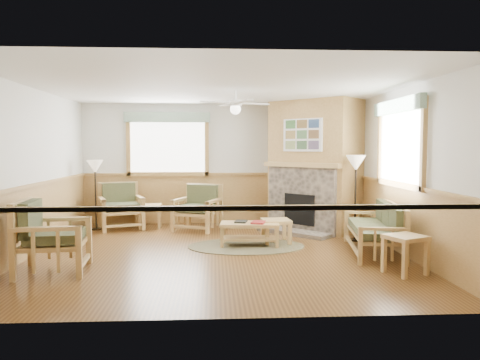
{
  "coord_description": "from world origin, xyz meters",
  "views": [
    {
      "loc": [
        -0.07,
        -7.64,
        1.75
      ],
      "look_at": [
        0.4,
        0.7,
        1.15
      ],
      "focal_mm": 35.0,
      "sensor_mm": 36.0,
      "label": 1
    }
  ],
  "objects": [
    {
      "name": "floor_lamp_left",
      "position": [
        -2.55,
        2.27,
        0.74
      ],
      "size": [
        0.42,
        0.42,
        1.47
      ],
      "primitive_type": null,
      "rotation": [
        0.0,
        0.0,
        0.31
      ],
      "color": "black",
      "rests_on": "floor"
    },
    {
      "name": "window_back",
      "position": [
        -1.1,
        2.96,
        2.53
      ],
      "size": [
        1.9,
        0.16,
        1.5
      ],
      "primitive_type": null,
      "color": "white",
      "rests_on": "wall_back"
    },
    {
      "name": "armchair_back_right",
      "position": [
        -0.41,
        2.11,
        0.47
      ],
      "size": [
        1.09,
        1.09,
        0.94
      ],
      "primitive_type": null,
      "rotation": [
        0.0,
        0.0,
        -0.38
      ],
      "color": "tan",
      "rests_on": "floor"
    },
    {
      "name": "ceiling_fan",
      "position": [
        0.3,
        0.3,
        2.66
      ],
      "size": [
        1.59,
        1.59,
        0.36
      ],
      "primitive_type": null,
      "rotation": [
        0.0,
        0.0,
        0.35
      ],
      "color": "white",
      "rests_on": "ceiling"
    },
    {
      "name": "wall_left",
      "position": [
        -3.0,
        0.0,
        1.35
      ],
      "size": [
        0.02,
        6.0,
        2.7
      ],
      "primitive_type": "cube",
      "color": "silver",
      "rests_on": "floor"
    },
    {
      "name": "braided_rug",
      "position": [
        0.49,
        0.43,
        0.01
      ],
      "size": [
        2.6,
        2.6,
        0.01
      ],
      "primitive_type": "cylinder",
      "rotation": [
        0.0,
        0.0,
        0.34
      ],
      "color": "brown",
      "rests_on": "floor"
    },
    {
      "name": "armchair_left",
      "position": [
        -2.31,
        -1.08,
        0.51
      ],
      "size": [
        0.99,
        0.99,
        1.01
      ],
      "primitive_type": null,
      "rotation": [
        0.0,
        0.0,
        1.67
      ],
      "color": "tan",
      "rests_on": "floor"
    },
    {
      "name": "floor_lamp_right",
      "position": [
        2.55,
        0.84,
        0.8
      ],
      "size": [
        0.39,
        0.39,
        1.6
      ],
      "primitive_type": null,
      "rotation": [
        0.0,
        0.0,
        -0.08
      ],
      "color": "black",
      "rests_on": "floor"
    },
    {
      "name": "window_right",
      "position": [
        2.96,
        -0.2,
        2.53
      ],
      "size": [
        0.16,
        1.9,
        1.5
      ],
      "primitive_type": null,
      "color": "white",
      "rests_on": "wall_right"
    },
    {
      "name": "end_table_chairs",
      "position": [
        -1.43,
        2.37,
        0.26
      ],
      "size": [
        0.47,
        0.46,
        0.52
      ],
      "primitive_type": null,
      "rotation": [
        0.0,
        0.0,
        0.03
      ],
      "color": "tan",
      "rests_on": "floor"
    },
    {
      "name": "footstool",
      "position": [
        1.05,
        0.71,
        0.22
      ],
      "size": [
        0.54,
        0.54,
        0.43
      ],
      "primitive_type": null,
      "rotation": [
        0.0,
        0.0,
        0.08
      ],
      "color": "tan",
      "rests_on": "floor"
    },
    {
      "name": "book_red",
      "position": [
        0.71,
        0.44,
        0.44
      ],
      "size": [
        0.3,
        0.35,
        0.03
      ],
      "primitive_type": "cube",
      "rotation": [
        0.0,
        0.0,
        -0.31
      ],
      "color": "maroon",
      "rests_on": "coffee_table"
    },
    {
      "name": "fireplace",
      "position": [
        2.05,
        2.05,
        1.35
      ],
      "size": [
        3.11,
        3.11,
        2.7
      ],
      "primitive_type": null,
      "rotation": [
        0.0,
        0.0,
        -0.79
      ],
      "color": "#A77F44",
      "rests_on": "floor"
    },
    {
      "name": "wall_front",
      "position": [
        0.0,
        -3.0,
        1.35
      ],
      "size": [
        6.0,
        0.02,
        2.7
      ],
      "primitive_type": "cube",
      "color": "silver",
      "rests_on": "floor"
    },
    {
      "name": "end_table_sofa",
      "position": [
        2.55,
        -1.46,
        0.27
      ],
      "size": [
        0.62,
        0.61,
        0.54
      ],
      "primitive_type": null,
      "rotation": [
        0.0,
        0.0,
        0.4
      ],
      "color": "tan",
      "rests_on": "floor"
    },
    {
      "name": "wall_back",
      "position": [
        0.0,
        3.0,
        1.35
      ],
      "size": [
        6.0,
        0.02,
        2.7
      ],
      "primitive_type": "cube",
      "color": "silver",
      "rests_on": "floor"
    },
    {
      "name": "wall_right",
      "position": [
        3.0,
        0.0,
        1.35
      ],
      "size": [
        0.02,
        6.0,
        2.7
      ],
      "primitive_type": "cube",
      "color": "silver",
      "rests_on": "floor"
    },
    {
      "name": "floor",
      "position": [
        0.0,
        0.0,
        -0.01
      ],
      "size": [
        6.0,
        6.0,
        0.01
      ],
      "primitive_type": "cube",
      "color": "#583718",
      "rests_on": "ground"
    },
    {
      "name": "ceiling",
      "position": [
        0.0,
        0.0,
        2.7
      ],
      "size": [
        6.0,
        6.0,
        0.01
      ],
      "primitive_type": "cube",
      "color": "white",
      "rests_on": "floor"
    },
    {
      "name": "sofa",
      "position": [
        2.55,
        -0.17,
        0.41
      ],
      "size": [
        1.88,
        1.01,
        0.82
      ],
      "primitive_type": null,
      "rotation": [
        0.0,
        0.0,
        -1.74
      ],
      "color": "tan",
      "rests_on": "floor"
    },
    {
      "name": "armchair_back_left",
      "position": [
        -2.05,
        2.38,
        0.49
      ],
      "size": [
        1.1,
        1.1,
        0.97
      ],
      "primitive_type": null,
      "rotation": [
        0.0,
        0.0,
        0.34
      ],
      "color": "tan",
      "rests_on": "floor"
    },
    {
      "name": "book_dark",
      "position": [
        0.41,
        0.56,
        0.43
      ],
      "size": [
        0.26,
        0.31,
        0.03
      ],
      "primitive_type": "cube",
      "rotation": [
        0.0,
        0.0,
        -0.23
      ],
      "color": "black",
      "rests_on": "coffee_table"
    },
    {
      "name": "coffee_table",
      "position": [
        0.56,
        0.49,
        0.2
      ],
      "size": [
        1.06,
        0.6,
        0.41
      ],
      "primitive_type": null,
      "rotation": [
        0.0,
        0.0,
        -0.09
      ],
      "color": "tan",
      "rests_on": "floor"
    },
    {
      "name": "wainscot",
      "position": [
        0.0,
        0.0,
        0.55
      ],
      "size": [
        6.0,
        6.0,
        1.1
      ],
      "primitive_type": null,
      "color": "#A77F44",
      "rests_on": "floor"
    }
  ]
}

